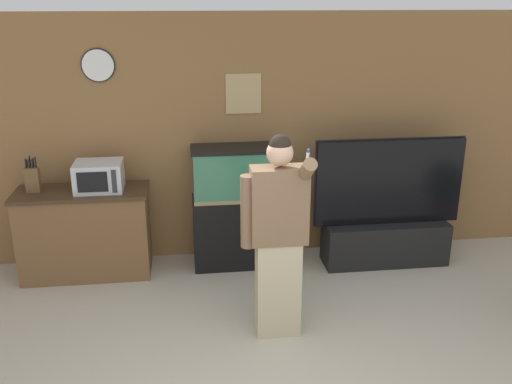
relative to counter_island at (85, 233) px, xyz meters
name	(u,v)px	position (x,y,z in m)	size (l,w,h in m)	color
wall_back_paneled	(232,139)	(1.54, 0.37, 0.85)	(10.00, 0.08, 2.60)	olive
counter_island	(85,233)	(0.00, 0.00, 0.00)	(1.31, 0.55, 0.91)	brown
microwave	(99,176)	(0.19, 0.00, 0.60)	(0.46, 0.38, 0.29)	silver
knife_block	(33,179)	(-0.45, 0.03, 0.58)	(0.13, 0.10, 0.35)	brown
aquarium_on_stand	(239,207)	(1.58, 0.05, 0.19)	(0.96, 0.43, 1.29)	black
tv_on_stand	(386,228)	(3.13, -0.12, -0.06)	(1.58, 0.40, 1.37)	black
person_standing	(278,235)	(1.76, -1.32, 0.45)	(0.55, 0.41, 1.74)	#BCAD89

